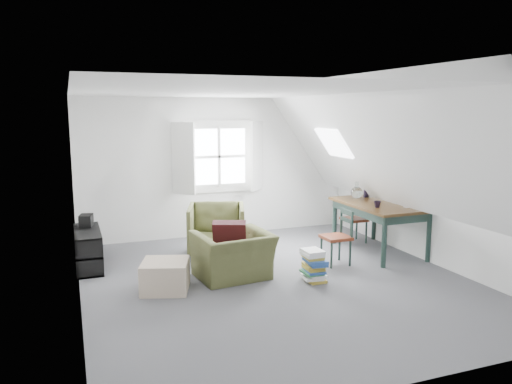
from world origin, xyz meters
name	(u,v)px	position (x,y,z in m)	size (l,w,h in m)	color
floor	(277,281)	(0.00, 0.00, 0.00)	(5.50, 5.50, 0.00)	#515156
ceiling	(278,92)	(0.00, 0.00, 2.50)	(5.50, 5.50, 0.00)	white
wall_back	(218,167)	(0.00, 2.75, 1.25)	(5.00, 5.00, 0.00)	white
wall_front	(413,240)	(0.00, -2.75, 1.25)	(5.00, 5.00, 0.00)	white
wall_left	(75,202)	(-2.50, 0.00, 1.25)	(5.50, 5.50, 0.00)	white
wall_right	(433,180)	(2.50, 0.00, 1.25)	(5.50, 5.50, 0.00)	white
slope_left	(157,153)	(-1.55, 0.00, 1.78)	(5.50, 5.50, 0.00)	white
slope_right	(380,146)	(1.55, 0.00, 1.78)	(5.50, 5.50, 0.00)	white
dormer_window	(219,157)	(0.00, 2.68, 1.45)	(1.71, 0.35, 1.30)	white
skylight	(334,143)	(1.55, 1.30, 1.75)	(0.55, 0.75, 0.04)	white
armchair_near	(233,278)	(-0.51, 0.33, 0.00)	(0.98, 0.86, 0.64)	#484C26
armchair_far	(217,254)	(-0.41, 1.50, 0.00)	(0.87, 0.89, 0.81)	#484C26
throw_pillow	(230,237)	(-0.51, 0.48, 0.55)	(0.45, 0.13, 0.45)	#3C1015
ottoman	(165,276)	(-1.47, 0.19, 0.19)	(0.57, 0.57, 0.38)	tan
dining_table	(379,210)	(2.09, 0.72, 0.70)	(0.97, 1.62, 0.81)	#372310
demijohn	(357,192)	(1.94, 1.17, 0.92)	(0.20, 0.20, 0.28)	silver
vase_twigs	(366,188)	(2.19, 1.27, 0.96)	(0.09, 0.10, 0.69)	black
cup	(377,207)	(1.84, 0.42, 0.81)	(0.11, 0.11, 0.10)	black
paper_box	(408,206)	(2.29, 0.27, 0.83)	(0.11, 0.07, 0.04)	white
dining_chair_far	(355,219)	(2.04, 1.36, 0.42)	(0.38, 0.38, 0.81)	#622513
dining_chair_near	(338,236)	(1.14, 0.39, 0.43)	(0.39, 0.39, 0.82)	#622513
media_shelf	(88,251)	(-2.35, 1.50, 0.25)	(0.36, 1.08, 0.56)	black
electronics_box	(86,221)	(-2.35, 1.79, 0.64)	(0.18, 0.25, 0.20)	black
magazine_stack	(314,266)	(0.46, -0.17, 0.22)	(0.32, 0.38, 0.43)	#B29933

